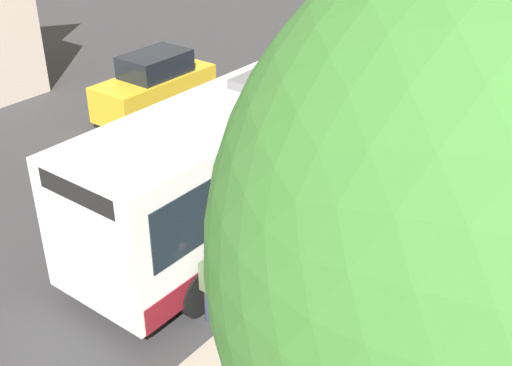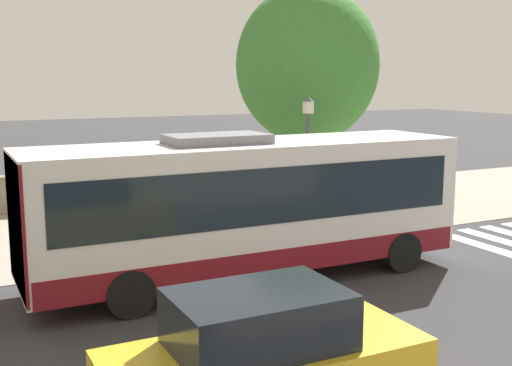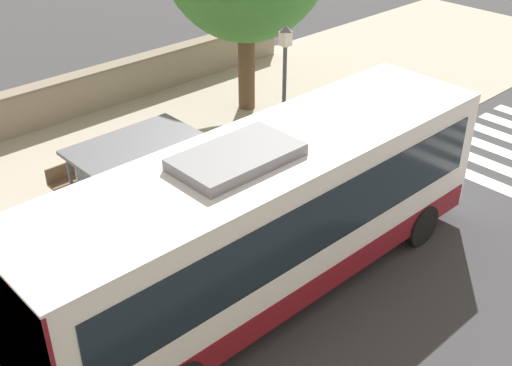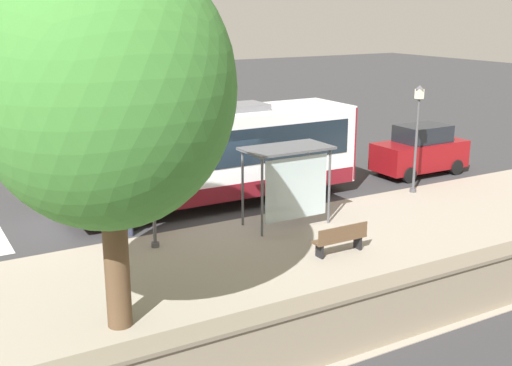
# 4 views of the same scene
# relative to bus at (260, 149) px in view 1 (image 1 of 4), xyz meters

# --- Properties ---
(ground_plane) EXTENTS (120.00, 120.00, 0.00)m
(ground_plane) POSITION_rel_bus_xyz_m (-1.95, 0.21, -1.82)
(ground_plane) COLOR #353538
(ground_plane) RESTS_ON ground
(bus) EXTENTS (2.77, 10.42, 3.51)m
(bus) POSITION_rel_bus_xyz_m (0.00, 0.00, 0.00)
(bus) COLOR white
(bus) RESTS_ON ground
(bus_shelter) EXTENTS (1.52, 2.79, 2.56)m
(bus_shelter) POSITION_rel_bus_xyz_m (-3.32, -0.94, 0.26)
(bus_shelter) COLOR #515459
(bus_shelter) RESTS_ON ground
(pedestrian) EXTENTS (0.34, 0.22, 1.60)m
(pedestrian) POSITION_rel_bus_xyz_m (-1.63, 3.73, -0.88)
(pedestrian) COLOR #2D3347
(pedestrian) RESTS_ON ground
(street_lamp_near) EXTENTS (0.28, 0.28, 4.06)m
(street_lamp_near) POSITION_rel_bus_xyz_m (-2.46, -7.11, 0.59)
(street_lamp_near) COLOR #4C4C51
(street_lamp_near) RESTS_ON ground
(street_lamp_far) EXTENTS (0.28, 0.28, 4.21)m
(street_lamp_far) POSITION_rel_bus_xyz_m (-3.01, 3.47, 0.68)
(street_lamp_far) COLOR #4C4C51
(street_lamp_far) RESTS_ON ground
(shade_tree) EXTENTS (5.24, 5.24, 8.10)m
(shade_tree) POSITION_rel_bus_xyz_m (-7.13, 5.90, 3.38)
(shade_tree) COLOR brown
(shade_tree) RESTS_ON ground
(parked_car_behind_bus) EXTENTS (1.86, 4.02, 2.08)m
(parked_car_behind_bus) POSITION_rel_bus_xyz_m (-0.50, -9.29, -0.82)
(parked_car_behind_bus) COLOR maroon
(parked_car_behind_bus) RESTS_ON ground
(parked_car_far_lane) EXTENTS (1.83, 4.18, 2.15)m
(parked_car_far_lane) POSITION_rel_bus_xyz_m (6.53, -2.92, -0.79)
(parked_car_far_lane) COLOR gold
(parked_car_far_lane) RESTS_ON ground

